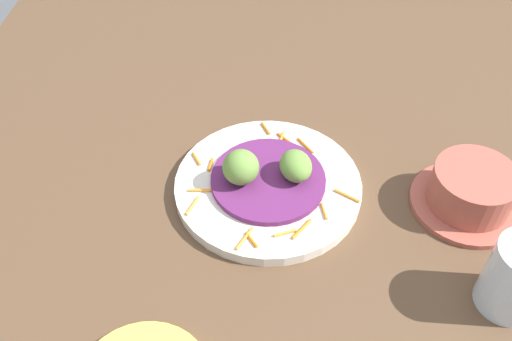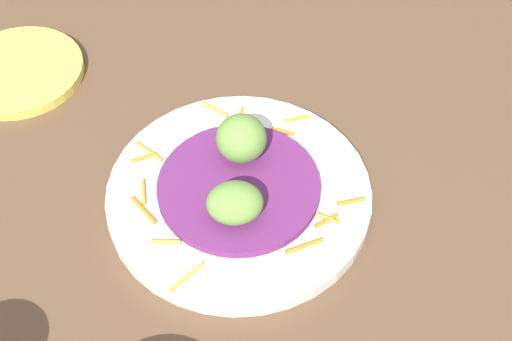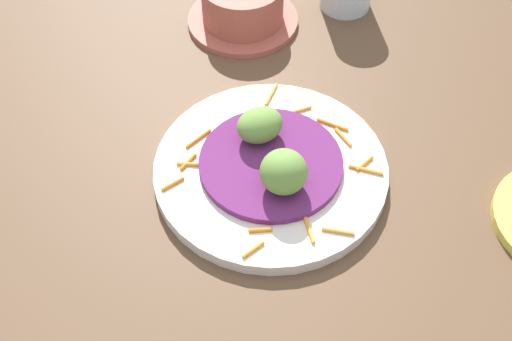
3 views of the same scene
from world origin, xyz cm
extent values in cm
cube|color=brown|center=(0.00, 0.00, 1.00)|extent=(110.00, 110.00, 2.00)
cylinder|color=silver|center=(4.57, -2.46, 2.79)|extent=(25.34, 25.34, 1.58)
cylinder|color=#60235B|center=(4.57, -2.46, 4.01)|extent=(15.51, 15.51, 0.86)
cylinder|color=orange|center=(-4.26, -0.83, 3.78)|extent=(2.37, 0.95, 0.40)
cylinder|color=orange|center=(13.28, 0.21, 3.78)|extent=(1.42, 2.86, 0.40)
cylinder|color=orange|center=(-6.06, -3.26, 3.78)|extent=(2.58, 1.55, 0.40)
cylinder|color=orange|center=(-2.65, 2.62, 3.78)|extent=(3.18, 2.43, 0.40)
cylinder|color=orange|center=(9.52, -12.06, 3.78)|extent=(3.19, 1.55, 0.40)
cylinder|color=orange|center=(1.95, -10.56, 3.78)|extent=(2.42, 0.63, 0.40)
cylinder|color=orange|center=(14.44, -4.97, 3.78)|extent=(3.51, 2.10, 0.40)
cylinder|color=orange|center=(-4.13, -0.53, 3.78)|extent=(2.08, 2.08, 0.40)
cylinder|color=orange|center=(12.56, 2.04, 3.78)|extent=(3.28, 2.59, 0.40)
cylinder|color=orange|center=(9.51, 4.93, 3.78)|extent=(2.68, 0.95, 0.40)
cylinder|color=orange|center=(0.88, -12.69, 3.78)|extent=(2.47, 1.64, 0.40)
cylinder|color=orange|center=(6.75, -11.43, 3.78)|extent=(0.55, 3.07, 0.40)
cylinder|color=orange|center=(6.64, 8.01, 3.78)|extent=(2.27, 3.36, 0.40)
cylinder|color=orange|center=(14.57, -4.11, 3.78)|extent=(2.34, 1.81, 0.40)
ellipsoid|color=olive|center=(5.14, -6.05, 6.79)|extent=(6.19, 6.17, 4.71)
ellipsoid|color=olive|center=(4.00, 1.14, 6.30)|extent=(6.13, 5.51, 3.73)
cylinder|color=#A85142|center=(5.87, 24.03, 2.40)|extent=(14.83, 14.83, 0.80)
cylinder|color=#A85142|center=(5.87, 24.03, 5.47)|extent=(10.77, 10.77, 5.34)
camera|label=1|loc=(55.80, -1.26, 58.46)|focal=39.01mm
camera|label=2|loc=(-6.01, 36.53, 55.29)|focal=48.37mm
camera|label=3|loc=(-4.75, -45.89, 57.75)|focal=45.66mm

